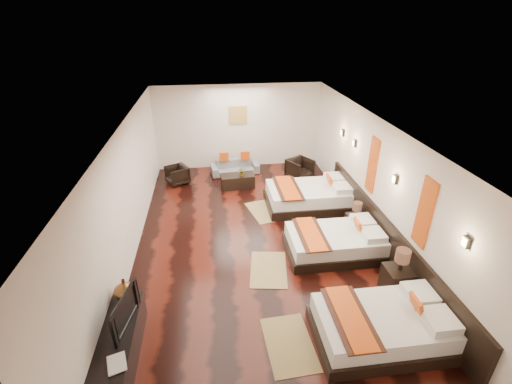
{
  "coord_description": "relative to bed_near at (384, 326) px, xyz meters",
  "views": [
    {
      "loc": [
        -0.92,
        -6.91,
        4.88
      ],
      "look_at": [
        0.04,
        0.47,
        1.1
      ],
      "focal_mm": 25.1,
      "sensor_mm": 36.0,
      "label": 1
    }
  ],
  "objects": [
    {
      "name": "floor",
      "position": [
        -1.7,
        3.0,
        -0.29
      ],
      "size": [
        5.5,
        9.5,
        0.01
      ],
      "primitive_type": "cube",
      "color": "black",
      "rests_on": "ground"
    },
    {
      "name": "ceiling",
      "position": [
        -1.7,
        3.0,
        2.51
      ],
      "size": [
        5.5,
        9.5,
        0.01
      ],
      "primitive_type": "cube",
      "color": "white",
      "rests_on": "floor"
    },
    {
      "name": "back_wall",
      "position": [
        -1.7,
        7.75,
        1.11
      ],
      "size": [
        5.5,
        0.01,
        2.8
      ],
      "primitive_type": "cube",
      "color": "silver",
      "rests_on": "floor"
    },
    {
      "name": "left_wall",
      "position": [
        -4.45,
        3.0,
        1.11
      ],
      "size": [
        0.01,
        9.5,
        2.8
      ],
      "primitive_type": "cube",
      "color": "silver",
      "rests_on": "floor"
    },
    {
      "name": "right_wall",
      "position": [
        1.05,
        3.0,
        1.11
      ],
      "size": [
        0.01,
        9.5,
        2.8
      ],
      "primitive_type": "cube",
      "color": "silver",
      "rests_on": "floor"
    },
    {
      "name": "headboard_panel",
      "position": [
        1.01,
        2.2,
        0.16
      ],
      "size": [
        0.08,
        6.6,
        0.9
      ],
      "primitive_type": "cube",
      "color": "black",
      "rests_on": "floor"
    },
    {
      "name": "bed_near",
      "position": [
        0.0,
        0.0,
        0.0
      ],
      "size": [
        2.19,
        1.37,
        0.83
      ],
      "color": "black",
      "rests_on": "floor"
    },
    {
      "name": "bed_mid",
      "position": [
        -0.0,
        2.4,
        -0.01
      ],
      "size": [
        2.12,
        1.34,
        0.81
      ],
      "color": "black",
      "rests_on": "floor"
    },
    {
      "name": "bed_far",
      "position": [
        0.0,
        4.58,
        0.02
      ],
      "size": [
        2.34,
        1.47,
        0.89
      ],
      "color": "black",
      "rests_on": "floor"
    },
    {
      "name": "nightstand_a",
      "position": [
        0.75,
        1.01,
        0.06
      ],
      "size": [
        0.5,
        0.5,
        0.99
      ],
      "color": "black",
      "rests_on": "floor"
    },
    {
      "name": "nightstand_b",
      "position": [
        0.75,
        3.16,
        -0.0
      ],
      "size": [
        0.41,
        0.41,
        0.81
      ],
      "color": "black",
      "rests_on": "floor"
    },
    {
      "name": "jute_mat_near",
      "position": [
        -1.55,
        0.08,
        -0.28
      ],
      "size": [
        0.81,
        1.24,
        0.01
      ],
      "primitive_type": "cube",
      "rotation": [
        0.0,
        0.0,
        0.05
      ],
      "color": "#98804D",
      "rests_on": "floor"
    },
    {
      "name": "jute_mat_mid",
      "position": [
        -1.58,
        2.0,
        -0.28
      ],
      "size": [
        0.93,
        1.3,
        0.01
      ],
      "primitive_type": "cube",
      "rotation": [
        0.0,
        0.0,
        -0.16
      ],
      "color": "#98804D",
      "rests_on": "floor"
    },
    {
      "name": "jute_mat_far",
      "position": [
        -1.29,
        4.43,
        -0.28
      ],
      "size": [
        1.02,
        1.35,
        0.01
      ],
      "primitive_type": "cube",
      "rotation": [
        0.0,
        0.0,
        0.24
      ],
      "color": "#98804D",
      "rests_on": "floor"
    },
    {
      "name": "tv_console",
      "position": [
        -4.2,
        0.17,
        -0.01
      ],
      "size": [
        0.5,
        1.8,
        0.55
      ],
      "primitive_type": "cube",
      "color": "black",
      "rests_on": "floor"
    },
    {
      "name": "tv",
      "position": [
        -4.15,
        0.34,
        0.53
      ],
      "size": [
        0.31,
        0.93,
        0.53
      ],
      "primitive_type": "imported",
      "rotation": [
        0.0,
        0.0,
        1.37
      ],
      "color": "black",
      "rests_on": "tv_console"
    },
    {
      "name": "book",
      "position": [
        -4.2,
        -0.43,
        0.28
      ],
      "size": [
        0.33,
        0.39,
        0.03
      ],
      "primitive_type": "imported",
      "rotation": [
        0.0,
        0.0,
        0.3
      ],
      "color": "black",
      "rests_on": "tv_console"
    },
    {
      "name": "figurine",
      "position": [
        -4.2,
        0.92,
        0.46
      ],
      "size": [
        0.46,
        0.46,
        0.38
      ],
      "primitive_type": "imported",
      "rotation": [
        0.0,
        0.0,
        0.32
      ],
      "color": "brown",
      "rests_on": "tv_console"
    },
    {
      "name": "sofa",
      "position": [
        -1.89,
        7.09,
        -0.06
      ],
      "size": [
        1.64,
        0.81,
        0.46
      ],
      "primitive_type": "imported",
      "rotation": [
        0.0,
        0.0,
        0.13
      ],
      "color": "slate",
      "rests_on": "floor"
    },
    {
      "name": "armchair_left",
      "position": [
        -3.75,
        6.53,
        0.0
      ],
      "size": [
        0.84,
        0.84,
        0.57
      ],
      "primitive_type": "imported",
      "rotation": [
        0.0,
        0.0,
        -1.08
      ],
      "color": "black",
      "rests_on": "floor"
    },
    {
      "name": "armchair_right",
      "position": [
        0.15,
        6.42,
        0.04
      ],
      "size": [
        0.97,
        0.97,
        0.66
      ],
      "primitive_type": "imported",
      "rotation": [
        0.0,
        0.0,
        0.52
      ],
      "color": "black",
      "rests_on": "floor"
    },
    {
      "name": "coffee_table",
      "position": [
        -1.89,
        6.04,
        -0.09
      ],
      "size": [
        1.04,
        0.58,
        0.4
      ],
      "primitive_type": "cube",
      "rotation": [
        0.0,
        0.0,
        0.08
      ],
      "color": "black",
      "rests_on": "floor"
    },
    {
      "name": "table_plant",
      "position": [
        -1.76,
        5.97,
        0.25
      ],
      "size": [
        0.27,
        0.24,
        0.27
      ],
      "primitive_type": "imported",
      "rotation": [
        0.0,
        0.0,
        0.17
      ],
      "color": "#27541C",
      "rests_on": "coffee_table"
    },
    {
      "name": "orange_panel_a",
      "position": [
        1.03,
        1.1,
        1.41
      ],
      "size": [
        0.04,
        0.4,
        1.3
      ],
      "primitive_type": "cube",
      "color": "#D86014",
      "rests_on": "right_wall"
    },
    {
      "name": "orange_panel_b",
      "position": [
        1.03,
        3.3,
        1.41
      ],
      "size": [
        0.04,
        0.4,
        1.3
      ],
      "primitive_type": "cube",
      "color": "#D86014",
      "rests_on": "right_wall"
    },
    {
      "name": "sconce_near",
      "position": [
        1.01,
        -0.0,
        1.56
      ],
      "size": [
        0.07,
        0.12,
        0.18
      ],
      "color": "black",
      "rests_on": "right_wall"
    },
    {
      "name": "sconce_mid",
      "position": [
        1.01,
        2.2,
        1.56
      ],
      "size": [
        0.07,
        0.12,
        0.18
      ],
      "color": "black",
      "rests_on": "right_wall"
    },
    {
      "name": "sconce_far",
      "position": [
        1.01,
        4.4,
        1.56
      ],
      "size": [
        0.07,
        0.12,
        0.18
      ],
      "color": "black",
      "rests_on": "right_wall"
    },
    {
      "name": "sconce_lounge",
      "position": [
        1.01,
        5.3,
        1.56
      ],
      "size": [
        0.07,
        0.12,
        0.18
      ],
      "color": "black",
      "rests_on": "right_wall"
    },
    {
      "name": "gold_artwork",
      "position": [
        -1.7,
        7.73,
        1.51
      ],
      "size": [
        0.6,
        0.04,
        0.6
      ],
      "primitive_type": "cube",
      "color": "#AD873F",
      "rests_on": "back_wall"
    }
  ]
}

